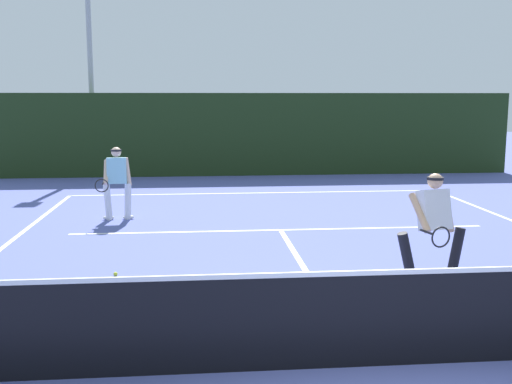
{
  "coord_description": "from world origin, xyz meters",
  "views": [
    {
      "loc": [
        -1.66,
        -5.75,
        2.73
      ],
      "look_at": [
        -0.63,
        5.24,
        1.0
      ],
      "focal_mm": 42.72,
      "sensor_mm": 36.0,
      "label": 1
    }
  ],
  "objects_px": {
    "tennis_ball": "(116,274)",
    "light_pole": "(90,48)",
    "player_near": "(433,224)",
    "player_far": "(117,180)"
  },
  "relations": [
    {
      "from": "player_near",
      "to": "tennis_ball",
      "type": "relative_size",
      "value": 25.15
    },
    {
      "from": "tennis_ball",
      "to": "player_far",
      "type": "bearing_deg",
      "value": 96.73
    },
    {
      "from": "player_near",
      "to": "light_pole",
      "type": "bearing_deg",
      "value": -76.16
    },
    {
      "from": "player_near",
      "to": "light_pole",
      "type": "xyz_separation_m",
      "value": [
        -7.11,
        13.92,
        3.5
      ]
    },
    {
      "from": "player_near",
      "to": "player_far",
      "type": "xyz_separation_m",
      "value": [
        -5.18,
        5.34,
        -0.01
      ]
    },
    {
      "from": "light_pole",
      "to": "player_far",
      "type": "bearing_deg",
      "value": -77.37
    },
    {
      "from": "light_pole",
      "to": "player_near",
      "type": "bearing_deg",
      "value": -62.95
    },
    {
      "from": "tennis_ball",
      "to": "light_pole",
      "type": "relative_size",
      "value": 0.01
    },
    {
      "from": "tennis_ball",
      "to": "light_pole",
      "type": "distance_m",
      "value": 13.95
    },
    {
      "from": "player_far",
      "to": "light_pole",
      "type": "xyz_separation_m",
      "value": [
        -1.92,
        8.58,
        3.51
      ]
    }
  ]
}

